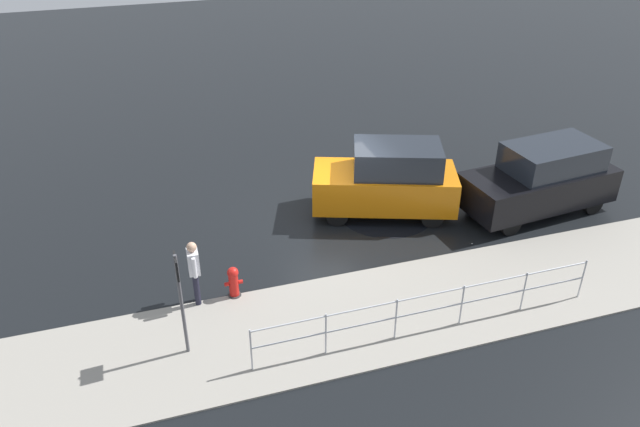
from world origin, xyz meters
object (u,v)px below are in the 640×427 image
at_px(moving_hatchback, 388,180).
at_px(sign_post, 180,291).
at_px(fire_hydrant, 234,282).
at_px(pedestrian, 194,268).
at_px(parked_sedan, 542,179).

bearing_deg(moving_hatchback, sign_post, 33.62).
bearing_deg(fire_hydrant, pedestrian, -1.90).
height_order(parked_sedan, fire_hydrant, parked_sedan).
height_order(fire_hydrant, pedestrian, pedestrian).
bearing_deg(pedestrian, sign_post, 74.81).
distance_m(parked_sedan, pedestrian, 9.84).
relative_size(moving_hatchback, parked_sedan, 0.95).
relative_size(moving_hatchback, pedestrian, 2.62).
relative_size(parked_sedan, fire_hydrant, 5.55).
height_order(parked_sedan, sign_post, sign_post).
relative_size(pedestrian, sign_post, 0.68).
xyz_separation_m(fire_hydrant, pedestrian, (0.83, -0.03, 0.56)).
xyz_separation_m(parked_sedan, sign_post, (10.18, 2.86, 0.58)).
distance_m(parked_sedan, fire_hydrant, 9.04).
relative_size(fire_hydrant, pedestrian, 0.50).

